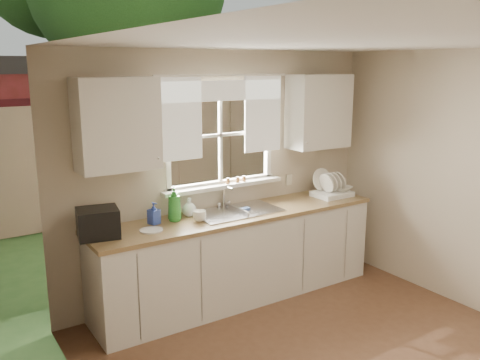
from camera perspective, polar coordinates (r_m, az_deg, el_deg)
room_walls at (r=3.70m, az=14.72°, el=-5.13°), size 3.62×4.02×2.50m
ceiling at (r=3.57m, az=15.10°, el=14.82°), size 3.60×4.00×0.02m
window at (r=5.21m, az=-2.11°, el=3.25°), size 1.38×0.16×1.06m
curtains at (r=5.11m, az=-1.85°, el=8.13°), size 1.50×0.03×0.81m
base_cabinets at (r=5.22m, az=-0.18°, el=-8.69°), size 3.00×0.62×0.87m
countertop at (r=5.08m, az=-0.19°, el=-3.90°), size 3.04×0.65×0.04m
upper_cabinet_left at (r=4.51m, az=-13.66°, el=6.10°), size 0.70×0.33×0.80m
upper_cabinet_right at (r=5.70m, az=8.84°, el=7.62°), size 0.70×0.33×0.80m
wall_outlet at (r=5.77m, az=5.52°, el=0.02°), size 0.08×0.01×0.12m
sill_jars at (r=5.29m, az=-0.38°, el=0.03°), size 0.24×0.04×0.06m
backyard at (r=11.34m, az=-17.27°, el=17.86°), size 20.00×10.00×6.13m
sink at (r=5.12m, az=-0.38°, el=-4.38°), size 0.88×0.52×0.40m
dish_rack at (r=5.77m, az=10.22°, el=-1.06°), size 0.41×0.32×0.30m
bowl at (r=5.82m, az=11.38°, el=-0.96°), size 0.25×0.25×0.05m
soap_bottle_a at (r=4.81m, az=-7.38°, el=-2.66°), size 0.16×0.16×0.33m
soap_bottle_b at (r=4.76m, az=-9.65°, el=-3.69°), size 0.12×0.12×0.20m
soap_bottle_c at (r=4.97m, az=-5.73°, el=-3.03°), size 0.17×0.17×0.18m
saucer at (r=4.59m, az=-9.94°, el=-5.57°), size 0.21×0.21×0.01m
cup at (r=4.80m, az=-4.58°, el=-4.04°), size 0.16×0.16×0.10m
black_appliance at (r=4.50m, az=-15.67°, el=-4.66°), size 0.39×0.35×0.25m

